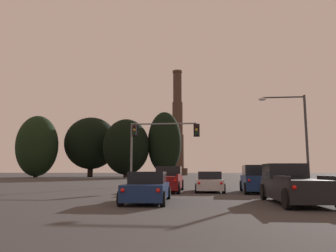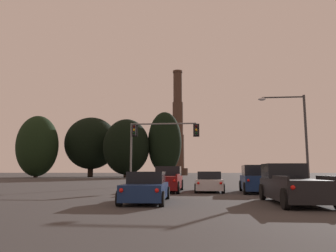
{
  "view_description": "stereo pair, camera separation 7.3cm",
  "coord_description": "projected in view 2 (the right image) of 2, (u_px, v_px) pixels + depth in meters",
  "views": [
    {
      "loc": [
        -0.62,
        -2.02,
        1.44
      ],
      "look_at": [
        -5.88,
        49.84,
        8.66
      ],
      "focal_mm": 35.0,
      "sensor_mm": 36.0,
      "label": 1
    },
    {
      "loc": [
        -0.55,
        -2.02,
        1.44
      ],
      "look_at": [
        -5.88,
        49.84,
        8.66
      ],
      "focal_mm": 35.0,
      "sensor_mm": 36.0,
      "label": 2
    }
  ],
  "objects": [
    {
      "name": "pickup_truck_right_lane_second",
      "position": [
        292.0,
        185.0,
        14.89
      ],
      "size": [
        2.25,
        5.53,
        1.82
      ],
      "rotation": [
        0.0,
        0.0,
        0.01
      ],
      "color": "black",
      "rests_on": "ground_plane"
    },
    {
      "name": "sedan_center_lane_front",
      "position": [
        209.0,
        182.0,
        23.5
      ],
      "size": [
        2.06,
        4.73,
        1.43
      ],
      "rotation": [
        0.0,
        0.0,
        -0.02
      ],
      "color": "silver",
      "rests_on": "ground_plane"
    },
    {
      "name": "suv_right_lane_front",
      "position": [
        257.0,
        179.0,
        22.3
      ],
      "size": [
        2.31,
        4.98,
        1.86
      ],
      "rotation": [
        0.0,
        0.0,
        -0.05
      ],
      "color": "navy",
      "rests_on": "ground_plane"
    },
    {
      "name": "pickup_truck_left_lane_front",
      "position": [
        167.0,
        180.0,
        23.69
      ],
      "size": [
        2.18,
        5.51,
        1.82
      ],
      "rotation": [
        0.0,
        0.0,
        0.0
      ],
      "color": "maroon",
      "rests_on": "ground_plane"
    },
    {
      "name": "smokestack",
      "position": [
        178.0,
        133.0,
        117.84
      ],
      "size": [
        7.06,
        7.06,
        38.23
      ],
      "color": "#3C2B22",
      "rests_on": "ground_plane"
    },
    {
      "name": "treeline_center_left",
      "position": [
        91.0,
        143.0,
        84.15
      ],
      "size": [
        13.55,
        12.2,
        15.26
      ],
      "color": "black",
      "rests_on": "ground_plane"
    },
    {
      "name": "treeline_far_left",
      "position": [
        126.0,
        147.0,
        76.37
      ],
      "size": [
        10.83,
        9.75,
        13.61
      ],
      "color": "black",
      "rests_on": "ground_plane"
    },
    {
      "name": "street_lamp",
      "position": [
        297.0,
        129.0,
        26.85
      ],
      "size": [
        3.83,
        0.36,
        7.73
      ],
      "color": "#38383A",
      "rests_on": "ground_plane"
    },
    {
      "name": "treeline_left_mid",
      "position": [
        165.0,
        143.0,
        77.76
      ],
      "size": [
        7.99,
        7.19,
        15.56
      ],
      "color": "black",
      "rests_on": "ground_plane"
    },
    {
      "name": "sedan_left_lane_second",
      "position": [
        146.0,
        188.0,
        15.47
      ],
      "size": [
        2.16,
        4.77,
        1.43
      ],
      "rotation": [
        0.0,
        0.0,
        0.04
      ],
      "color": "navy",
      "rests_on": "ground_plane"
    },
    {
      "name": "treeline_far_right",
      "position": [
        37.0,
        146.0,
        79.16
      ],
      "size": [
        10.02,
        9.02,
        14.88
      ],
      "color": "black",
      "rests_on": "ground_plane"
    },
    {
      "name": "traffic_light_overhead_left",
      "position": [
        154.0,
        137.0,
        31.2
      ],
      "size": [
        6.72,
        0.5,
        6.05
      ],
      "color": "slate",
      "rests_on": "ground_plane"
    }
  ]
}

